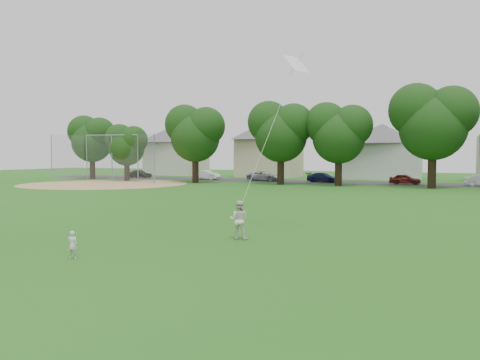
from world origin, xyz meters
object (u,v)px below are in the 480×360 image
at_px(kite, 269,135).
at_px(baseball_backstop, 109,158).
at_px(older_boy, 239,220).
at_px(toddler, 73,245).

distance_m(kite, baseball_backstop, 40.94).
bearing_deg(older_boy, baseball_backstop, -53.91).
height_order(kite, baseball_backstop, kite).
relative_size(older_boy, baseball_backstop, 0.12).
height_order(toddler, older_boy, older_boy).
bearing_deg(baseball_backstop, kite, -41.34).
bearing_deg(toddler, older_boy, -139.69).
relative_size(toddler, older_boy, 0.59).
relative_size(older_boy, kite, 0.23).
height_order(older_boy, kite, kite).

